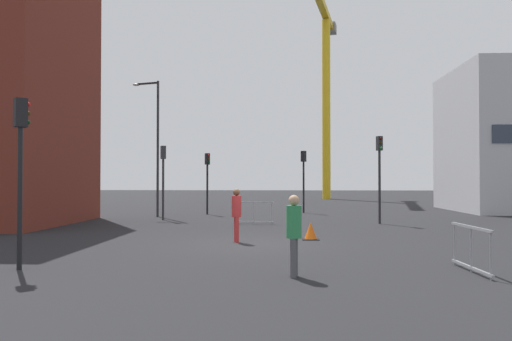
# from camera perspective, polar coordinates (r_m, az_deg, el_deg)

# --- Properties ---
(ground) EXTENTS (160.00, 160.00, 0.00)m
(ground) POSITION_cam_1_polar(r_m,az_deg,el_deg) (16.85, -1.10, -8.44)
(ground) COLOR black
(construction_crane) EXTENTS (4.10, 15.29, 20.90)m
(construction_crane) POSITION_cam_1_polar(r_m,az_deg,el_deg) (55.84, 8.11, 11.03)
(construction_crane) COLOR gold
(construction_crane) RESTS_ON ground
(streetlamp_tall) EXTENTS (1.70, 0.60, 7.89)m
(streetlamp_tall) POSITION_cam_1_polar(r_m,az_deg,el_deg) (29.21, -11.64, 3.76)
(streetlamp_tall) COLOR #2D2D30
(streetlamp_tall) RESTS_ON ground
(traffic_light_corner) EXTENTS (0.35, 0.39, 3.78)m
(traffic_light_corner) POSITION_cam_1_polar(r_m,az_deg,el_deg) (30.51, -5.66, -0.31)
(traffic_light_corner) COLOR black
(traffic_light_corner) RESTS_ON ground
(traffic_light_near) EXTENTS (0.34, 0.39, 3.97)m
(traffic_light_near) POSITION_cam_1_polar(r_m,az_deg,el_deg) (26.75, -10.72, 0.05)
(traffic_light_near) COLOR #2D2D30
(traffic_light_near) RESTS_ON ground
(traffic_light_median) EXTENTS (0.37, 0.37, 4.14)m
(traffic_light_median) POSITION_cam_1_polar(r_m,az_deg,el_deg) (13.16, -25.66, 1.66)
(traffic_light_median) COLOR black
(traffic_light_median) RESTS_ON ground
(traffic_light_crosswalk) EXTENTS (0.31, 0.39, 4.28)m
(traffic_light_crosswalk) POSITION_cam_1_polar(r_m,az_deg,el_deg) (24.75, 14.14, 0.59)
(traffic_light_crosswalk) COLOR #232326
(traffic_light_crosswalk) RESTS_ON ground
(traffic_light_verge) EXTENTS (0.37, 0.37, 4.01)m
(traffic_light_verge) POSITION_cam_1_polar(r_m,az_deg,el_deg) (31.94, 5.53, -0.09)
(traffic_light_verge) COLOR black
(traffic_light_verge) RESTS_ON ground
(pedestrian_walking) EXTENTS (0.34, 0.34, 1.84)m
(pedestrian_walking) POSITION_cam_1_polar(r_m,az_deg,el_deg) (17.02, -2.28, -4.70)
(pedestrian_walking) COLOR red
(pedestrian_walking) RESTS_ON ground
(pedestrian_waiting) EXTENTS (0.34, 0.34, 1.83)m
(pedestrian_waiting) POSITION_cam_1_polar(r_m,az_deg,el_deg) (11.03, 4.43, -6.77)
(pedestrian_waiting) COLOR #4C4C51
(pedestrian_waiting) RESTS_ON ground
(safety_barrier_right_run) EXTENTS (1.98, 0.21, 1.08)m
(safety_barrier_right_run) POSITION_cam_1_polar(r_m,az_deg,el_deg) (23.97, -0.31, -4.88)
(safety_barrier_right_run) COLOR #9EA0A5
(safety_barrier_right_run) RESTS_ON ground
(safety_barrier_rear) EXTENTS (0.19, 2.11, 1.08)m
(safety_barrier_rear) POSITION_cam_1_polar(r_m,az_deg,el_deg) (12.71, 23.68, -8.23)
(safety_barrier_rear) COLOR gray
(safety_barrier_rear) RESTS_ON ground
(traffic_cone_orange) EXTENTS (0.61, 0.61, 0.62)m
(traffic_cone_orange) POSITION_cam_1_polar(r_m,az_deg,el_deg) (17.96, 6.36, -7.05)
(traffic_cone_orange) COLOR black
(traffic_cone_orange) RESTS_ON ground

